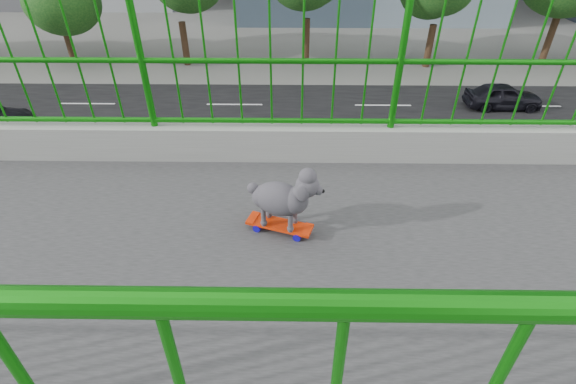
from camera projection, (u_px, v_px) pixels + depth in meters
The scene contains 5 objects.
road at pixel (217, 162), 17.18m from camera, with size 18.00×90.00×0.02m, color black.
skateboard at pixel (280, 225), 2.79m from camera, with size 0.27×0.47×0.06m.
poodle at pixel (283, 197), 2.64m from camera, with size 0.31×0.50×0.43m.
car_2 at pixel (40, 152), 16.35m from camera, with size 2.49×5.41×1.50m, color red.
car_4 at pixel (503, 96), 21.40m from camera, with size 1.55×3.84×1.31m, color black.
Camera 1 is at (1.76, 3.18, 8.83)m, focal length 25.54 mm.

